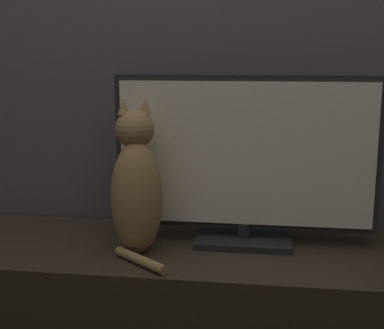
% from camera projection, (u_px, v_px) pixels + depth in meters
% --- Properties ---
extents(tv_stand, '(1.42, 0.49, 0.52)m').
position_uv_depth(tv_stand, '(169.00, 322.00, 1.73)').
color(tv_stand, '#33281E').
rests_on(tv_stand, ground_plane).
extents(tv, '(0.82, 0.18, 0.53)m').
position_uv_depth(tv, '(245.00, 161.00, 1.65)').
color(tv, black).
rests_on(tv, tv_stand).
extents(cat, '(0.21, 0.27, 0.46)m').
position_uv_depth(cat, '(136.00, 187.00, 1.59)').
color(cat, '#997547').
rests_on(cat, tv_stand).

